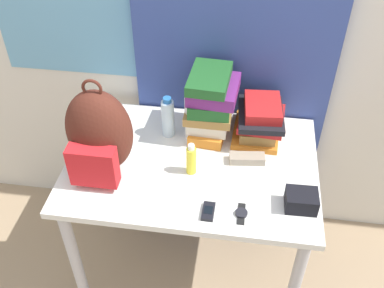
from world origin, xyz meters
name	(u,v)px	position (x,y,z in m)	size (l,w,h in m)	color
wall_back	(206,10)	(0.00, 0.82, 1.25)	(6.00, 0.06, 2.50)	silver
curtain_blue	(237,17)	(0.13, 0.77, 1.25)	(0.91, 0.04, 2.50)	#384C93
desk	(192,179)	(0.00, 0.37, 0.66)	(1.07, 0.74, 0.77)	silver
backpack	(99,135)	(-0.36, 0.28, 0.95)	(0.27, 0.25, 0.44)	#512319
book_stack_left	(211,103)	(0.05, 0.58, 0.93)	(0.23, 0.26, 0.31)	orange
book_stack_center	(259,120)	(0.27, 0.59, 0.86)	(0.23, 0.28, 0.18)	orange
water_bottle	(168,118)	(-0.13, 0.53, 0.86)	(0.06, 0.06, 0.20)	silver
sports_bottle	(192,115)	(-0.02, 0.53, 0.89)	(0.07, 0.07, 0.26)	white
sunscreen_bottle	(191,160)	(0.01, 0.31, 0.84)	(0.04, 0.04, 0.15)	yellow
cell_phone	(208,211)	(0.10, 0.10, 0.78)	(0.05, 0.09, 0.02)	black
sunglasses_case	(247,159)	(0.23, 0.40, 0.79)	(0.16, 0.07, 0.04)	gray
camera_pouch	(301,200)	(0.45, 0.18, 0.80)	(0.12, 0.10, 0.07)	black
wristwatch	(241,213)	(0.23, 0.11, 0.77)	(0.05, 0.10, 0.01)	black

